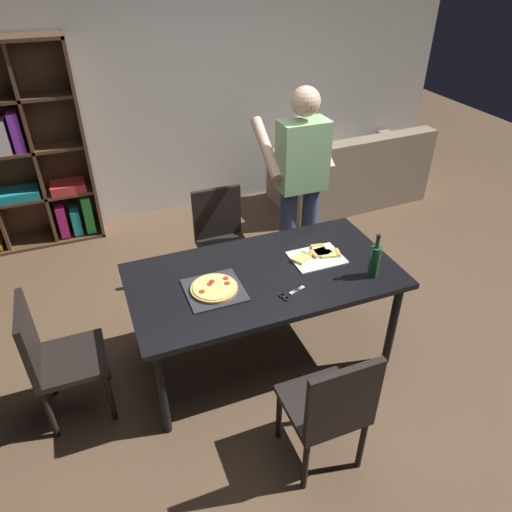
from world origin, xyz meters
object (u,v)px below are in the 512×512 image
Objects in this scene: dining_table at (264,282)px; chair_left_end at (53,354)px; chair_near_camera at (331,406)px; chair_far_side at (221,235)px; couch at (350,177)px; bookshelf at (8,155)px; pepperoni_pizza_on_tray at (214,289)px; wine_bottle at (375,261)px; kitchen_scissors at (289,294)px; person_serving_pizza at (300,182)px.

dining_table is 1.40m from chair_left_end.
chair_far_side is at bearing 90.00° from chair_near_camera.
bookshelf is (-3.52, 0.40, 0.63)m from couch.
pepperoni_pizza_on_tray is 1.15× the size of wine_bottle.
pepperoni_pizza_on_tray is (1.25, -2.44, -0.17)m from bookshelf.
chair_far_side is at bearing -41.40° from bookshelf.
bookshelf reaches higher than dining_table.
kitchen_scissors is at bearing -26.93° from pepperoni_pizza_on_tray.
chair_near_camera is 3.51m from couch.
person_serving_pizza is at bearing 50.41° from dining_table.
wine_bottle is (-1.24, -2.27, 0.57)m from couch.
chair_far_side is 2.85× the size of wine_bottle.
couch is 0.99× the size of person_serving_pizza.
couch is at bearing 46.23° from dining_table.
chair_far_side is 2.20m from bookshelf.
dining_table is 2.01× the size of chair_far_side.
couch is (3.29, 1.99, -0.21)m from chair_left_end.
couch is at bearing 31.12° from chair_left_end.
bookshelf is 6.17× the size of wine_bottle.
person_serving_pizza is (2.23, -1.65, 0.07)m from bookshelf.
dining_table is 9.09× the size of kitchen_scissors.
couch is (1.90, 2.95, -0.21)m from chair_near_camera.
chair_near_camera is 0.52× the size of couch.
kitchen_scissors is at bearing 178.97° from wine_bottle.
person_serving_pizza is (0.61, 0.74, 0.32)m from dining_table.
wine_bottle reaches higher than dining_table.
bookshelf reaches higher than person_serving_pizza.
wine_bottle is (0.67, -0.28, 0.19)m from dining_table.
chair_near_camera and chair_left_end have the same top height.
chair_left_end is 1.49m from kitchen_scissors.
chair_far_side is at bearing 34.66° from chair_left_end.
chair_near_camera is at bearing -109.80° from person_serving_pizza.
kitchen_scissors is (0.06, 0.69, 0.24)m from chair_near_camera.
dining_table is at bearing -133.77° from couch.
wine_bottle is at bearing 45.65° from chair_near_camera.
chair_left_end is at bearing -148.88° from couch.
dining_table is 2.78m from couch.
chair_near_camera and chair_far_side have the same top height.
dining_table is 0.97m from chair_far_side.
chair_near_camera reaches higher than dining_table.
dining_table is 1.03× the size of person_serving_pizza.
wine_bottle reaches higher than chair_near_camera.
dining_table is at bearing 8.31° from pepperoni_pizza_on_tray.
pepperoni_pizza_on_tray is (-0.98, -0.79, -0.23)m from person_serving_pizza.
couch reaches higher than dining_table.
bookshelf reaches higher than couch.
person_serving_pizza is (0.61, -0.22, 0.49)m from chair_far_side.
person_serving_pizza is 8.81× the size of kitchen_scissors.
wine_bottle is at bearing -49.42° from bookshelf.
chair_left_end is (-1.39, 0.00, -0.17)m from dining_table.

